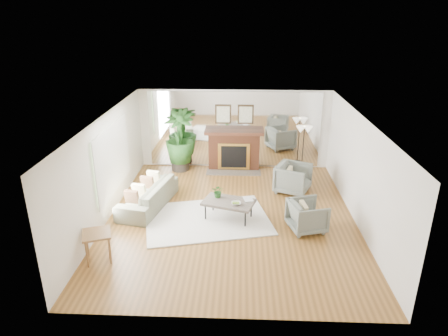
{
  "coord_description": "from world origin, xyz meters",
  "views": [
    {
      "loc": [
        0.19,
        -8.73,
        4.74
      ],
      "look_at": [
        -0.2,
        0.6,
        1.06
      ],
      "focal_mm": 32.0,
      "sensor_mm": 36.0,
      "label": 1
    }
  ],
  "objects_px": {
    "coffee_table": "(229,203)",
    "side_table": "(97,237)",
    "armchair_front": "(307,216)",
    "fireplace": "(234,149)",
    "floor_lamp": "(304,133)",
    "armchair_back": "(293,178)",
    "potted_ficus": "(179,139)",
    "sofa": "(148,195)"
  },
  "relations": [
    {
      "from": "fireplace",
      "to": "sofa",
      "type": "height_order",
      "value": "fireplace"
    },
    {
      "from": "coffee_table",
      "to": "side_table",
      "type": "xyz_separation_m",
      "value": [
        -2.59,
        -1.82,
        0.08
      ]
    },
    {
      "from": "fireplace",
      "to": "armchair_front",
      "type": "distance_m",
      "value": 4.19
    },
    {
      "from": "potted_ficus",
      "to": "floor_lamp",
      "type": "bearing_deg",
      "value": -2.16
    },
    {
      "from": "armchair_back",
      "to": "armchair_front",
      "type": "height_order",
      "value": "armchair_back"
    },
    {
      "from": "potted_ficus",
      "to": "coffee_table",
      "type": "bearing_deg",
      "value": -62.86
    },
    {
      "from": "armchair_back",
      "to": "potted_ficus",
      "type": "bearing_deg",
      "value": 89.84
    },
    {
      "from": "potted_ficus",
      "to": "fireplace",
      "type": "bearing_deg",
      "value": 5.33
    },
    {
      "from": "fireplace",
      "to": "side_table",
      "type": "height_order",
      "value": "fireplace"
    },
    {
      "from": "armchair_back",
      "to": "sofa",
      "type": "bearing_deg",
      "value": 129.71
    },
    {
      "from": "coffee_table",
      "to": "floor_lamp",
      "type": "relative_size",
      "value": 0.89
    },
    {
      "from": "sofa",
      "to": "floor_lamp",
      "type": "relative_size",
      "value": 1.42
    },
    {
      "from": "fireplace",
      "to": "armchair_front",
      "type": "relative_size",
      "value": 2.58
    },
    {
      "from": "armchair_front",
      "to": "side_table",
      "type": "bearing_deg",
      "value": 91.58
    },
    {
      "from": "fireplace",
      "to": "floor_lamp",
      "type": "distance_m",
      "value": 2.24
    },
    {
      "from": "side_table",
      "to": "sofa",
      "type": "bearing_deg",
      "value": 78.54
    },
    {
      "from": "armchair_front",
      "to": "side_table",
      "type": "distance_m",
      "value": 4.62
    },
    {
      "from": "sofa",
      "to": "floor_lamp",
      "type": "distance_m",
      "value": 5.03
    },
    {
      "from": "coffee_table",
      "to": "floor_lamp",
      "type": "bearing_deg",
      "value": 54.43
    },
    {
      "from": "sofa",
      "to": "armchair_front",
      "type": "xyz_separation_m",
      "value": [
        3.92,
        -1.04,
        0.04
      ]
    },
    {
      "from": "floor_lamp",
      "to": "fireplace",
      "type": "bearing_deg",
      "value": 171.85
    },
    {
      "from": "side_table",
      "to": "potted_ficus",
      "type": "distance_m",
      "value": 5.13
    },
    {
      "from": "coffee_table",
      "to": "potted_ficus",
      "type": "distance_m",
      "value": 3.64
    },
    {
      "from": "sofa",
      "to": "side_table",
      "type": "xyz_separation_m",
      "value": [
        -0.49,
        -2.42,
        0.2
      ]
    },
    {
      "from": "fireplace",
      "to": "potted_ficus",
      "type": "distance_m",
      "value": 1.75
    },
    {
      "from": "coffee_table",
      "to": "armchair_back",
      "type": "relative_size",
      "value": 1.52
    },
    {
      "from": "side_table",
      "to": "coffee_table",
      "type": "bearing_deg",
      "value": 35.07
    },
    {
      "from": "armchair_front",
      "to": "side_table",
      "type": "relative_size",
      "value": 1.14
    },
    {
      "from": "fireplace",
      "to": "armchair_back",
      "type": "relative_size",
      "value": 2.29
    },
    {
      "from": "armchair_front",
      "to": "potted_ficus",
      "type": "bearing_deg",
      "value": 27.83
    },
    {
      "from": "potted_ficus",
      "to": "side_table",
      "type": "bearing_deg",
      "value": -100.69
    },
    {
      "from": "coffee_table",
      "to": "sofa",
      "type": "bearing_deg",
      "value": 164.03
    },
    {
      "from": "armchair_back",
      "to": "floor_lamp",
      "type": "height_order",
      "value": "floor_lamp"
    },
    {
      "from": "fireplace",
      "to": "coffee_table",
      "type": "xyz_separation_m",
      "value": [
        -0.06,
        -3.36,
        -0.22
      ]
    },
    {
      "from": "coffee_table",
      "to": "side_table",
      "type": "bearing_deg",
      "value": -144.93
    },
    {
      "from": "coffee_table",
      "to": "side_table",
      "type": "relative_size",
      "value": 1.95
    },
    {
      "from": "potted_ficus",
      "to": "armchair_back",
      "type": "bearing_deg",
      "value": -24.48
    },
    {
      "from": "armchair_back",
      "to": "floor_lamp",
      "type": "distance_m",
      "value": 1.72
    },
    {
      "from": "fireplace",
      "to": "floor_lamp",
      "type": "height_order",
      "value": "fireplace"
    },
    {
      "from": "sofa",
      "to": "fireplace",
      "type": "bearing_deg",
      "value": 153.82
    },
    {
      "from": "coffee_table",
      "to": "armchair_back",
      "type": "distance_m",
      "value": 2.41
    },
    {
      "from": "potted_ficus",
      "to": "floor_lamp",
      "type": "relative_size",
      "value": 1.27
    }
  ]
}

